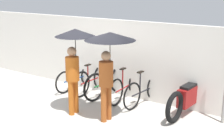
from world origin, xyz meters
The scene contains 10 objects.
ground_plane centered at (0.00, 0.00, 0.00)m, with size 30.00×30.00×0.00m, color #B7B2A8.
back_wall centered at (0.00, 1.98, 1.06)m, with size 11.42×0.12×2.11m.
parked_bicycle_0 centered at (-1.12, 1.65, 0.35)m, with size 0.44×1.67×0.99m.
parked_bicycle_1 centered at (-0.56, 1.64, 0.39)m, with size 0.44×1.69×1.04m.
parked_bicycle_2 centered at (0.00, 1.62, 0.40)m, with size 0.45×1.79×1.04m.
parked_bicycle_3 centered at (0.56, 1.70, 0.38)m, with size 0.44×1.79×1.09m.
parked_bicycle_4 centered at (1.12, 1.67, 0.37)m, with size 0.44×1.73×0.99m.
pedestrian_leading centered at (0.00, 0.26, 1.58)m, with size 0.95×0.95×2.05m.
pedestrian_center centered at (0.89, 0.38, 1.65)m, with size 1.14×1.14×2.03m.
motorcycle centered at (2.30, 1.70, 0.41)m, with size 0.58×2.07×0.93m.
Camera 1 is at (4.66, -5.18, 3.02)m, focal length 50.00 mm.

